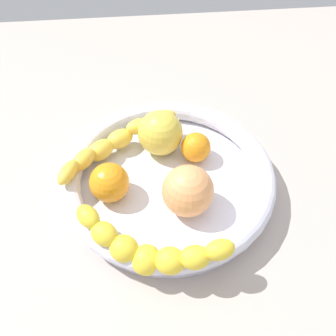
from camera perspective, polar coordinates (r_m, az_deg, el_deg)
kitchen_counter at (r=62.16cm, az=0.00°, el=-3.99°), size 120.00×120.00×3.00cm
fruit_bowl at (r=58.82cm, az=0.00°, el=-1.52°), size 34.01×34.01×5.30cm
banana_draped_left at (r=61.18cm, az=-8.65°, el=3.86°), size 15.23×19.53×4.95cm
banana_draped_right at (r=48.65cm, az=-3.16°, el=-12.58°), size 11.22×21.24×6.13cm
orange_front at (r=60.89cm, az=4.37°, el=3.26°), size 5.01×5.01×5.01cm
orange_mid_left at (r=55.78cm, az=-9.16°, el=-2.25°), size 6.10×6.10×6.10cm
apple_yellow at (r=61.28cm, az=-1.22°, el=5.52°), size 7.63×7.63×7.63cm
peach_blush at (r=53.17cm, az=3.12°, el=-3.59°), size 7.72×7.72×7.72cm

